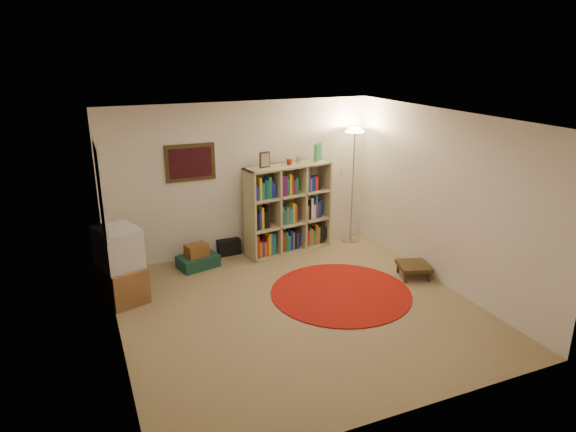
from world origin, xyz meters
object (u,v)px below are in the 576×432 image
object	(u,v)px
bookshelf	(287,210)
tv_stand	(120,265)
suitcase	(198,261)
floor_fan	(319,235)
floor_lamp	(354,148)
side_table	(414,266)

from	to	relation	value
bookshelf	tv_stand	distance (m)	2.87
bookshelf	suitcase	xyz separation A→B (m)	(-1.56, -0.11, -0.62)
bookshelf	floor_fan	world-z (taller)	bookshelf
floor_lamp	floor_fan	distance (m)	1.61
floor_lamp	side_table	bearing A→B (deg)	-86.59
bookshelf	tv_stand	xyz separation A→B (m)	(-2.76, -0.76, -0.22)
bookshelf	suitcase	world-z (taller)	bookshelf
floor_fan	tv_stand	distance (m)	3.48
suitcase	side_table	size ratio (longest dim) A/B	1.18
floor_lamp	suitcase	bearing A→B (deg)	-178.23
floor_lamp	side_table	distance (m)	2.29
bookshelf	floor_lamp	size ratio (longest dim) A/B	0.88
floor_fan	tv_stand	bearing A→B (deg)	-158.43
tv_stand	side_table	size ratio (longest dim) A/B	1.80
bookshelf	floor_lamp	world-z (taller)	floor_lamp
side_table	bookshelf	bearing A→B (deg)	127.32
bookshelf	side_table	distance (m)	2.26
floor_fan	suitcase	world-z (taller)	floor_fan
floor_fan	side_table	distance (m)	1.90
bookshelf	side_table	world-z (taller)	bookshelf
tv_stand	suitcase	world-z (taller)	tv_stand
bookshelf	floor_fan	distance (m)	0.81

